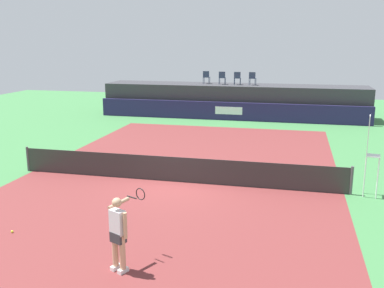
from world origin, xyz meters
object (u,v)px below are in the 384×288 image
(umpire_chair, at_px, (370,150))
(tennis_player, at_px, (119,231))
(net_post_far, at_px, (351,181))
(spectator_chair_far_left, at_px, (206,77))
(tennis_ball, at_px, (12,232))
(spectator_chair_left, at_px, (222,77))
(spectator_chair_right, at_px, (252,78))
(net_post_near, at_px, (28,159))
(spectator_chair_center, at_px, (237,78))

(umpire_chair, relative_size, tennis_player, 1.56)
(umpire_chair, distance_m, net_post_far, 1.20)
(spectator_chair_far_left, distance_m, tennis_ball, 21.05)
(spectator_chair_left, relative_size, spectator_chair_right, 1.00)
(spectator_chair_left, bearing_deg, umpire_chair, -63.60)
(tennis_ball, bearing_deg, net_post_far, 29.90)
(net_post_near, distance_m, tennis_ball, 6.20)
(umpire_chair, distance_m, net_post_near, 12.95)
(spectator_chair_far_left, distance_m, net_post_near, 16.16)
(spectator_chair_left, bearing_deg, spectator_chair_right, -0.31)
(spectator_chair_left, height_order, tennis_ball, spectator_chair_left)
(spectator_chair_left, height_order, umpire_chair, spectator_chair_left)
(spectator_chair_right, bearing_deg, tennis_ball, -102.27)
(umpire_chair, xyz_separation_m, tennis_player, (-6.23, -6.64, -0.63))
(net_post_near, bearing_deg, net_post_far, 0.00)
(spectator_chair_center, relative_size, umpire_chair, 0.32)
(spectator_chair_right, bearing_deg, tennis_player, -92.10)
(spectator_chair_center, xyz_separation_m, spectator_chair_right, (1.03, 0.02, 0.00))
(spectator_chair_left, height_order, spectator_chair_center, same)
(spectator_chair_right, height_order, tennis_player, spectator_chair_right)
(spectator_chair_left, bearing_deg, spectator_chair_far_left, 166.16)
(tennis_player, distance_m, tennis_ball, 3.98)
(net_post_far, relative_size, tennis_player, 0.56)
(spectator_chair_left, xyz_separation_m, tennis_player, (1.28, -21.78, -1.73))
(spectator_chair_far_left, height_order, tennis_ball, spectator_chair_far_left)
(umpire_chair, bearing_deg, net_post_far, -178.00)
(spectator_chair_far_left, xyz_separation_m, umpire_chair, (8.69, -15.43, -1.11))
(net_post_near, bearing_deg, umpire_chair, 0.08)
(spectator_chair_center, height_order, net_post_near, spectator_chair_center)
(net_post_far, bearing_deg, spectator_chair_far_left, 117.92)
(net_post_near, height_order, tennis_player, tennis_player)
(spectator_chair_far_left, relative_size, spectator_chair_left, 1.00)
(spectator_chair_right, bearing_deg, umpire_chair, -70.25)
(spectator_chair_right, xyz_separation_m, net_post_far, (4.92, -15.15, -2.19))
(net_post_far, bearing_deg, spectator_chair_left, 114.81)
(spectator_chair_far_left, xyz_separation_m, net_post_far, (8.19, -15.45, -2.19))
(spectator_chair_far_left, xyz_separation_m, spectator_chair_center, (2.23, -0.32, 0.00))
(net_post_far, bearing_deg, umpire_chair, 2.00)
(spectator_chair_left, distance_m, tennis_ball, 20.87)
(spectator_chair_right, height_order, tennis_ball, spectator_chair_right)
(spectator_chair_right, relative_size, net_post_far, 0.89)
(spectator_chair_right, distance_m, tennis_player, 21.85)
(tennis_ball, bearing_deg, umpire_chair, 28.70)
(net_post_near, relative_size, net_post_far, 1.00)
(spectator_chair_center, xyz_separation_m, net_post_near, (-6.45, -15.13, -2.19))
(spectator_chair_left, bearing_deg, spectator_chair_center, -1.50)
(net_post_near, height_order, tennis_ball, net_post_near)
(umpire_chair, relative_size, net_post_near, 2.76)
(spectator_chair_left, relative_size, spectator_chair_center, 1.00)
(tennis_ball, bearing_deg, spectator_chair_left, 83.38)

